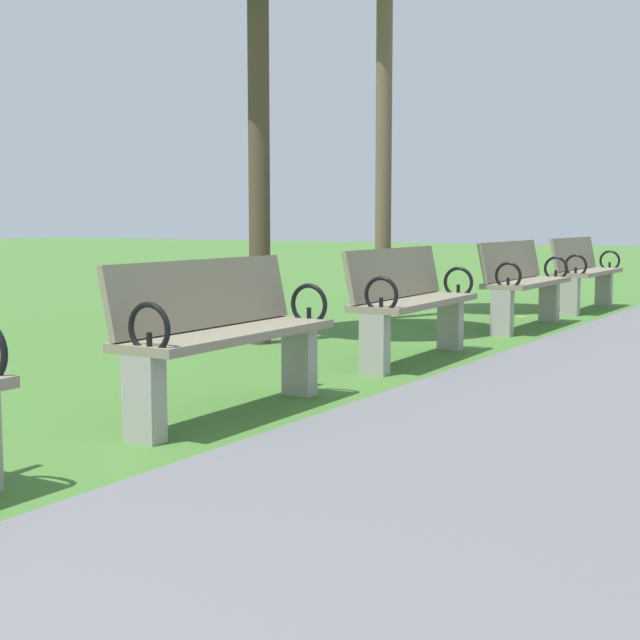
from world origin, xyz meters
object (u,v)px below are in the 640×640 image
at_px(park_bench_5, 523,282).
at_px(park_bench_3, 223,332).
at_px(park_bench_6, 584,271).
at_px(park_bench_4, 410,301).

bearing_deg(park_bench_5, park_bench_3, -90.00).
bearing_deg(park_bench_6, park_bench_3, -90.00).
xyz_separation_m(park_bench_3, park_bench_4, (0.00, 2.42, 0.00)).
distance_m(park_bench_3, park_bench_6, 7.29).
distance_m(park_bench_3, park_bench_5, 5.05).
relative_size(park_bench_5, park_bench_6, 1.00).
bearing_deg(park_bench_3, park_bench_4, 90.00).
xyz_separation_m(park_bench_4, park_bench_5, (-0.00, 2.63, 0.00)).
bearing_deg(park_bench_6, park_bench_5, -90.00).
xyz_separation_m(park_bench_5, park_bench_6, (-0.00, 2.24, 0.00)).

